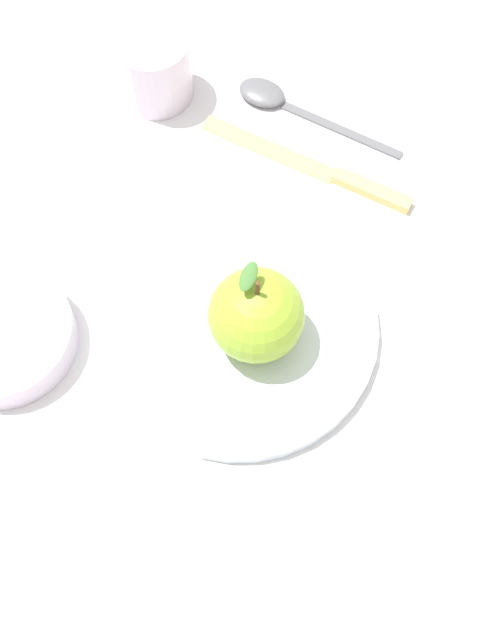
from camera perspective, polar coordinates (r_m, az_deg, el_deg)
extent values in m
plane|color=silver|center=(0.67, 1.10, 2.41)|extent=(2.40, 2.40, 0.00)
cylinder|color=silver|center=(0.65, 0.00, -0.48)|extent=(0.23, 0.23, 0.01)
torus|color=silver|center=(0.64, 0.00, -0.37)|extent=(0.23, 0.23, 0.01)
sphere|color=#8CB22D|center=(0.60, 1.22, 0.35)|extent=(0.08, 0.08, 0.08)
cylinder|color=#4C3319|center=(0.56, 1.30, 2.33)|extent=(0.00, 0.00, 0.02)
ellipsoid|color=#386628|center=(0.56, 0.65, 3.26)|extent=(0.02, 0.03, 0.01)
cylinder|color=silver|center=(0.66, -17.32, -1.12)|extent=(0.12, 0.12, 0.03)
cylinder|color=silver|center=(0.78, -6.41, 18.16)|extent=(0.07, 0.07, 0.07)
torus|color=silver|center=(0.75, -6.67, 19.77)|extent=(0.07, 0.07, 0.01)
cylinder|color=#958B99|center=(0.75, -6.66, 19.72)|extent=(0.06, 0.06, 0.01)
cube|color=#D8B766|center=(0.75, 2.13, 12.68)|extent=(0.14, 0.07, 0.00)
cube|color=#D8B766|center=(0.73, 9.81, 9.50)|extent=(0.08, 0.04, 0.01)
ellipsoid|color=#59595E|center=(0.79, 1.65, 16.60)|extent=(0.06, 0.05, 0.01)
cube|color=#59595E|center=(0.77, 7.57, 13.91)|extent=(0.12, 0.05, 0.01)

